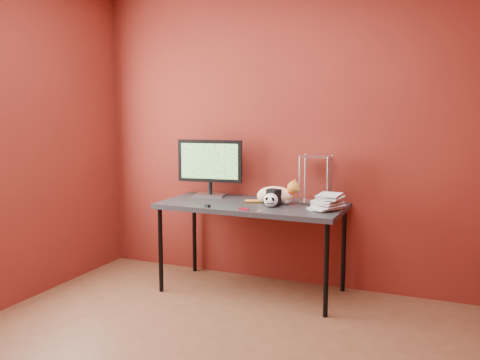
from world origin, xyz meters
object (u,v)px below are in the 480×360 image
at_px(skull_mug, 271,200).
at_px(speaker, 274,198).
at_px(desk, 252,209).
at_px(book_stack, 321,121).
at_px(monitor, 210,165).
at_px(cat, 276,195).

xyz_separation_m(skull_mug, speaker, (-0.00, 0.08, 0.01)).
relative_size(desk, book_stack, 1.10).
distance_m(monitor, book_stack, 1.11).
distance_m(speaker, book_stack, 0.72).
xyz_separation_m(monitor, speaker, (0.66, -0.19, -0.22)).
height_order(desk, skull_mug, skull_mug).
bearing_deg(speaker, desk, -163.48).
bearing_deg(cat, book_stack, -6.92).
distance_m(desk, cat, 0.23).
bearing_deg(book_stack, cat, 171.44).
distance_m(cat, skull_mug, 0.16).
bearing_deg(speaker, skull_mug, -65.66).
bearing_deg(desk, monitor, 159.84).
relative_size(skull_mug, book_stack, 0.08).
height_order(skull_mug, book_stack, book_stack).
bearing_deg(desk, cat, 20.51).
relative_size(monitor, skull_mug, 4.98).
bearing_deg(cat, skull_mug, -83.20).
bearing_deg(book_stack, desk, -178.86).
bearing_deg(cat, monitor, 172.44).
height_order(monitor, book_stack, book_stack).
distance_m(cat, speaker, 0.09).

